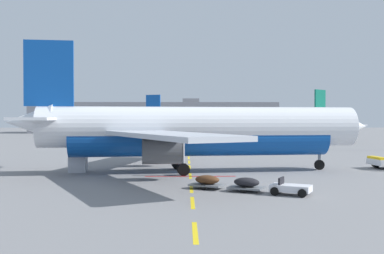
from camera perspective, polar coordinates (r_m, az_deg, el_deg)
name	(u,v)px	position (r m, az deg, el deg)	size (l,w,h in m)	color
ground	(361,158)	(62.43, 20.28, -3.67)	(400.00, 400.00, 0.00)	slate
apron_paint_markings	(189,159)	(56.81, -0.39, -4.07)	(8.00, 98.46, 0.01)	yellow
airliner_foreground	(195,130)	(43.48, 0.34, -0.43)	(34.82, 34.38, 12.20)	white
airliner_mid_left	(287,124)	(103.23, 11.81, 0.38)	(29.74, 27.85, 12.03)	white
airliner_far_center	(112,124)	(127.88, -9.95, 0.42)	(31.65, 30.34, 11.41)	silver
baggage_train	(247,184)	(32.16, 6.88, -7.09)	(8.32, 5.24, 1.14)	silver
uld_cargo_container	(78,164)	(44.81, -14.03, -4.45)	(1.68, 1.65, 1.60)	#B7BCC6
terminal_satellite	(156,118)	(166.53, -4.57, 1.15)	(85.92, 21.35, 12.31)	gray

